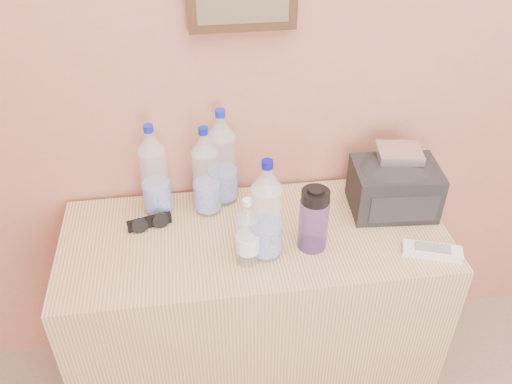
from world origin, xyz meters
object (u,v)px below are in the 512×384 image
at_px(sunglasses, 149,222).
at_px(ac_remote, 432,251).
at_px(pet_large_b, 222,162).
at_px(nalgene_bottle, 314,219).
at_px(dresser, 255,315).
at_px(foil_packet, 399,153).
at_px(pet_small, 247,235).
at_px(pet_large_d, 266,215).
at_px(toiletry_bag, 394,185).
at_px(pet_large_c, 206,176).
at_px(pet_large_a, 155,175).

distance_m(sunglasses, ac_remote, 0.85).
relative_size(pet_large_b, ac_remote, 1.96).
bearing_deg(nalgene_bottle, dresser, 156.26).
relative_size(pet_large_b, foil_packet, 2.48).
xyz_separation_m(dresser, pet_small, (-0.04, -0.11, 0.46)).
bearing_deg(pet_large_d, nalgene_bottle, 5.28).
bearing_deg(dresser, toiletry_bag, 8.83).
xyz_separation_m(pet_large_c, foil_packet, (0.59, -0.04, 0.06)).
height_order(pet_large_b, toiletry_bag, pet_large_b).
bearing_deg(pet_large_d, pet_small, -156.19).
xyz_separation_m(pet_large_a, foil_packet, (0.75, -0.06, 0.05)).
distance_m(pet_large_c, nalgene_bottle, 0.36).
xyz_separation_m(pet_large_c, pet_small, (0.10, -0.25, -0.04)).
xyz_separation_m(pet_large_c, sunglasses, (-0.18, -0.06, -0.12)).
height_order(pet_large_b, foil_packet, pet_large_b).
height_order(pet_large_a, pet_large_b, pet_large_b).
distance_m(dresser, sunglasses, 0.50).
height_order(pet_large_d, sunglasses, pet_large_d).
distance_m(pet_large_c, pet_large_d, 0.27).
distance_m(pet_large_a, pet_large_c, 0.16).
relative_size(pet_large_a, pet_large_d, 0.97).
relative_size(pet_large_c, pet_large_d, 0.94).
distance_m(dresser, pet_small, 0.48).
xyz_separation_m(dresser, toiletry_bag, (0.45, 0.07, 0.45)).
distance_m(nalgene_bottle, ac_remote, 0.36).
distance_m(pet_small, toiletry_bag, 0.52).
distance_m(dresser, ac_remote, 0.64).
distance_m(pet_large_a, pet_large_d, 0.39).
bearing_deg(pet_small, ac_remote, -5.08).
xyz_separation_m(sunglasses, ac_remote, (0.81, -0.24, -0.01)).
bearing_deg(pet_large_b, nalgene_bottle, -48.08).
height_order(pet_large_a, sunglasses, pet_large_a).
distance_m(pet_large_c, pet_small, 0.27).
distance_m(pet_small, ac_remote, 0.54).
xyz_separation_m(dresser, ac_remote, (0.50, -0.16, 0.38)).
bearing_deg(sunglasses, ac_remote, -30.48).
bearing_deg(toiletry_bag, foil_packet, 75.16).
relative_size(pet_large_b, nalgene_bottle, 1.58).
height_order(dresser, pet_large_c, pet_large_c).
height_order(pet_large_a, pet_large_d, pet_large_d).
relative_size(pet_large_b, pet_large_d, 1.02).
height_order(pet_large_a, pet_large_c, pet_large_a).
relative_size(nalgene_bottle, foil_packet, 1.57).
bearing_deg(toiletry_bag, dresser, -166.90).
distance_m(pet_large_c, toiletry_bag, 0.59).
bearing_deg(pet_large_b, foil_packet, -10.04).
xyz_separation_m(pet_large_b, foil_packet, (0.54, -0.09, 0.05)).
height_order(nalgene_bottle, sunglasses, nalgene_bottle).
bearing_deg(toiletry_bag, pet_large_c, 177.29).
relative_size(pet_small, nalgene_bottle, 1.06).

